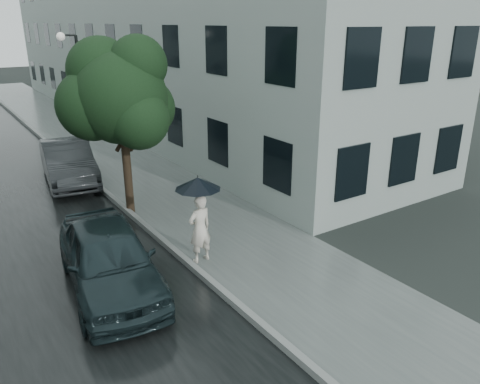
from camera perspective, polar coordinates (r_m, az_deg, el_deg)
ground at (r=10.70m, az=6.34°, el=-10.84°), size 120.00×120.00×0.00m
sidewalk at (r=20.67m, az=-14.99°, el=4.06°), size 3.50×60.00×0.01m
kerb_near at (r=20.17m, az=-19.88°, el=3.35°), size 0.15×60.00×0.15m
building_near at (r=28.83m, az=-10.89°, el=17.83°), size 7.02×36.00×9.00m
pedestrian at (r=11.15m, az=-4.91°, el=-4.50°), size 0.66×0.47×1.68m
umbrella at (r=10.77m, az=-5.18°, el=1.06°), size 1.13×1.13×1.23m
street_tree at (r=13.85m, az=-14.46°, el=11.28°), size 3.42×3.11×5.17m
lamp_post at (r=20.20m, az=-19.16°, el=11.74°), size 0.84×0.36×5.09m
car_near at (r=10.39m, az=-15.68°, el=-7.78°), size 2.30×4.54×1.48m
car_far at (r=17.82m, az=-20.24°, el=3.44°), size 2.13×4.64×1.47m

